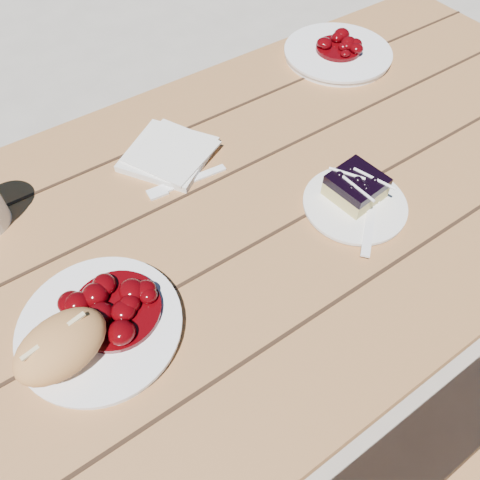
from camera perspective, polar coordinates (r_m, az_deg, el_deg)
ground at (r=1.46m, az=-4.21°, el=-18.05°), size 60.00×60.00×0.00m
picnic_table at (r=0.93m, az=-6.35°, el=-5.98°), size 2.00×1.55×0.75m
main_plate at (r=0.72m, az=-16.63°, el=-10.16°), size 0.23×0.23×0.02m
goulash_stew at (r=0.70m, az=-15.14°, el=-7.62°), size 0.13×0.13×0.04m
bread_roll at (r=0.68m, az=-20.99°, el=-11.94°), size 0.14×0.11×0.07m
dessert_plate at (r=0.85m, az=13.79°, el=4.19°), size 0.18×0.18×0.01m
blueberry_cake at (r=0.85m, az=13.96°, el=6.37°), size 0.09×0.09×0.05m
fork_dessert at (r=0.82m, az=15.46°, el=1.53°), size 0.14×0.12×0.00m
napkin_stack at (r=0.93m, az=-8.70°, el=10.30°), size 0.21×0.21×0.01m
fork_table at (r=0.88m, az=-5.55°, el=7.51°), size 0.16×0.04×0.00m
second_plate at (r=1.22m, az=11.80°, el=21.36°), size 0.25×0.25×0.02m
second_stew at (r=1.21m, az=12.05°, el=22.52°), size 0.11×0.11×0.04m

